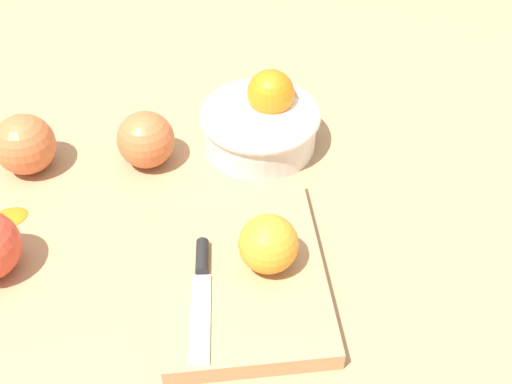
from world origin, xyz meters
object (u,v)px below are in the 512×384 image
Objects in this scene: apple_front_left at (25,144)px; orange_on_board at (268,244)px; knife at (202,282)px; bowl at (262,121)px; apple_mid_left at (146,140)px; cutting_board at (241,270)px.

orange_on_board is at bearing 43.76° from apple_front_left.
apple_front_left is at bearing -147.13° from knife.
bowl is at bearing 84.52° from apple_front_left.
orange_on_board is 0.42× the size of knife.
orange_on_board is 0.86× the size of apple_mid_left.
orange_on_board is (0.01, 0.03, 0.04)m from cutting_board.
apple_mid_left reaches higher than cutting_board.
orange_on_board reaches higher than knife.
apple_mid_left reaches higher than knife.
orange_on_board is 0.36m from apple_front_left.
orange_on_board is (0.23, -0.06, 0.02)m from bowl.
orange_on_board reaches higher than apple_front_left.
bowl is at bearing 159.19° from cutting_board.
apple_mid_left is 0.95× the size of apple_front_left.
bowl is 1.05× the size of knife.
knife is (0.02, -0.05, 0.02)m from cutting_board.
cutting_board is 3.24× the size of apple_front_left.
bowl is 0.63× the size of cutting_board.
orange_on_board is 0.08m from knife.
apple_mid_left is at bearing 79.30° from apple_front_left.
apple_front_left is (-0.26, -0.25, -0.02)m from orange_on_board.
apple_mid_left is at bearing -157.01° from orange_on_board.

